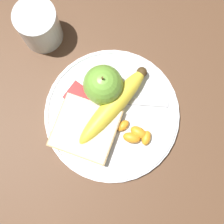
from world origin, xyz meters
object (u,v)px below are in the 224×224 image
juice_glass (39,27)px  bread_slice (86,129)px  plate (112,114)px  banana (113,105)px  jam_packet (80,97)px  apple (103,85)px  fork (111,100)px

juice_glass → bread_slice: bearing=-28.9°
juice_glass → bread_slice: size_ratio=0.61×
plate → juice_glass: 0.22m
juice_glass → banana: (0.21, -0.04, -0.01)m
banana → jam_packet: 0.07m
apple → bread_slice: size_ratio=0.60×
plate → apple: bearing=145.1°
plate → fork: size_ratio=1.55×
fork → apple: bearing=-51.6°
plate → fork: 0.03m
juice_glass → apple: (0.17, -0.02, 0.01)m
apple → banana: (0.04, -0.02, -0.02)m
juice_glass → jam_packet: juice_glass is taller
juice_glass → banana: size_ratio=0.45×
juice_glass → fork: bearing=-9.0°
bread_slice → juice_glass: bearing=151.1°
bread_slice → apple: bearing=103.2°
banana → fork: (-0.01, 0.01, -0.02)m
fork → juice_glass: bearing=-41.0°
plate → juice_glass: size_ratio=3.04×
juice_glass → banana: 0.21m
juice_glass → bread_slice: 0.22m
banana → fork: size_ratio=1.14×
jam_packet → bread_slice: bearing=-42.7°
plate → bread_slice: bread_slice is taller
banana → fork: banana is taller
juice_glass → bread_slice: juice_glass is taller
plate → jam_packet: jam_packet is taller
banana → bread_slice: (-0.02, -0.07, -0.01)m
juice_glass → jam_packet: 0.16m
plate → bread_slice: (-0.02, -0.05, 0.02)m
banana → plate: bearing=-66.2°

